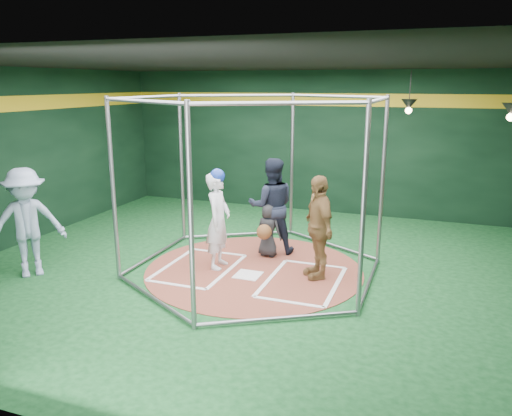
% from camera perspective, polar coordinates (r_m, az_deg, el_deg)
% --- Properties ---
extents(room_shell, '(10.10, 9.10, 3.53)m').
position_cam_1_polar(room_shell, '(8.37, -0.22, 4.20)').
color(room_shell, '#0D3917').
rests_on(room_shell, ground).
extents(clay_disc, '(3.80, 3.80, 0.01)m').
position_cam_1_polar(clay_disc, '(8.83, -0.22, -7.05)').
color(clay_disc, brown).
rests_on(clay_disc, ground).
extents(home_plate, '(0.43, 0.43, 0.01)m').
position_cam_1_polar(home_plate, '(8.56, -0.93, -7.66)').
color(home_plate, white).
rests_on(home_plate, clay_disc).
extents(batter_box_left, '(1.17, 1.77, 0.01)m').
position_cam_1_polar(batter_box_left, '(8.97, -6.53, -6.73)').
color(batter_box_left, white).
rests_on(batter_box_left, clay_disc).
extents(batter_box_right, '(1.17, 1.77, 0.01)m').
position_cam_1_polar(batter_box_right, '(8.34, 5.37, -8.34)').
color(batter_box_right, white).
rests_on(batter_box_right, clay_disc).
extents(batting_cage, '(4.05, 4.67, 3.00)m').
position_cam_1_polar(batting_cage, '(8.41, -0.23, 2.49)').
color(batting_cage, gray).
rests_on(batting_cage, ground).
extents(pendant_lamp_near, '(0.34, 0.34, 0.90)m').
position_cam_1_polar(pendant_lamp_near, '(11.35, 17.08, 11.22)').
color(pendant_lamp_near, black).
rests_on(pendant_lamp_near, room_shell).
extents(pendant_lamp_far, '(0.34, 0.34, 0.90)m').
position_cam_1_polar(pendant_lamp_far, '(9.80, 27.19, 9.94)').
color(pendant_lamp_far, black).
rests_on(pendant_lamp_far, room_shell).
extents(batter_figure, '(0.45, 0.65, 1.77)m').
position_cam_1_polar(batter_figure, '(8.71, -4.34, -1.26)').
color(batter_figure, silver).
rests_on(batter_figure, clay_disc).
extents(visitor_leopard, '(0.91, 1.08, 1.74)m').
position_cam_1_polar(visitor_leopard, '(8.31, 7.12, -2.16)').
color(visitor_leopard, '#A98048').
rests_on(visitor_leopard, clay_disc).
extents(catcher_figure, '(0.53, 0.58, 1.00)m').
position_cam_1_polar(catcher_figure, '(9.33, 1.37, -2.57)').
color(catcher_figure, black).
rests_on(catcher_figure, clay_disc).
extents(umpire, '(1.08, 0.97, 1.83)m').
position_cam_1_polar(umpire, '(9.45, 1.79, 0.23)').
color(umpire, black).
rests_on(umpire, clay_disc).
extents(bystander_blue, '(1.31, 1.35, 1.85)m').
position_cam_1_polar(bystander_blue, '(9.16, -24.71, -1.55)').
color(bystander_blue, '#8FA0BD').
rests_on(bystander_blue, ground).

